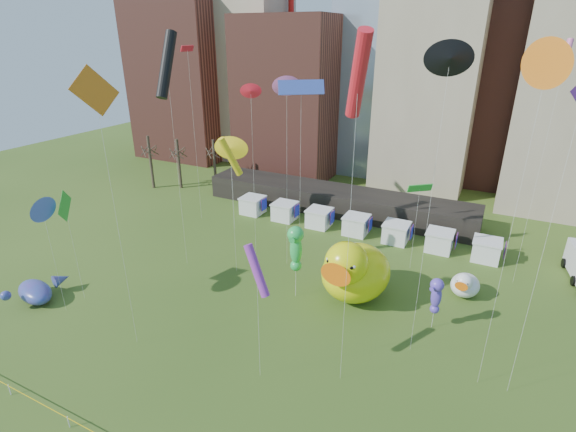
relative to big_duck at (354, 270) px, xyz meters
The scene contains 25 objects.
skyline 43.22m from the big_duck, 94.51° to the left, with size 101.00×23.00×68.00m.
pavilion 22.04m from the big_duck, 115.09° to the left, with size 38.00×6.00×3.20m, color black.
vendor_tents 14.70m from the big_duck, 107.19° to the left, with size 33.24×2.80×2.40m.
bare_trees 40.02m from the big_duck, 152.52° to the left, with size 8.44×6.44×8.50m.
big_duck is the anchor object (origin of this frame).
small_duck 10.83m from the big_duck, 28.80° to the left, with size 3.03×3.79×2.78m.
seahorse_green 5.93m from the big_duck, 156.83° to the right, with size 1.73×2.05×7.35m.
seahorse_purple 7.64m from the big_duck, ahead, with size 1.43×1.61×4.83m.
whale_inflatable 29.77m from the big_duck, 152.93° to the right, with size 5.10×5.91×2.04m.
kite_0 31.90m from the big_duck, 159.71° to the left, with size 0.39×2.22×21.94m.
kite_1 24.90m from the big_duck, 36.45° to the left, with size 0.75×1.79×22.87m.
kite_2 20.43m from the big_duck, 36.34° to the right, with size 1.96×1.39×22.92m.
kite_3 10.84m from the big_duck, 65.91° to the left, with size 2.25×1.94×9.50m.
kite_4 21.91m from the big_duck, 155.77° to the left, with size 2.86×1.01×11.94m.
kite_5 17.22m from the big_duck, 160.40° to the left, with size 3.70×2.86×19.41m.
kite_6 25.52m from the big_duck, 134.31° to the right, with size 0.90×3.18×21.48m.
kite_8 20.96m from the big_duck, 75.65° to the right, with size 2.17×2.90×23.59m.
kite_9 18.10m from the big_duck, 159.52° to the left, with size 1.56×1.32×19.63m.
kite_10 25.42m from the big_duck, behind, with size 1.44×3.61×23.56m.
kite_11 26.24m from the big_duck, 153.42° to the right, with size 1.39×2.47×10.80m.
kite_12 15.77m from the big_duck, behind, with size 1.97×2.22×14.37m.
kite_13 27.24m from the big_duck, 149.06° to the right, with size 0.74×1.97×10.88m.
kite_14 22.87m from the big_duck, 27.95° to the right, with size 1.79×2.36×23.09m.
kite_15 14.18m from the big_duck, 102.26° to the right, with size 2.17×1.11×10.63m.
kite_16 19.56m from the big_duck, 166.83° to the left, with size 1.31×0.80×18.81m.
Camera 1 is at (15.56, -11.75, 23.24)m, focal length 27.00 mm.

